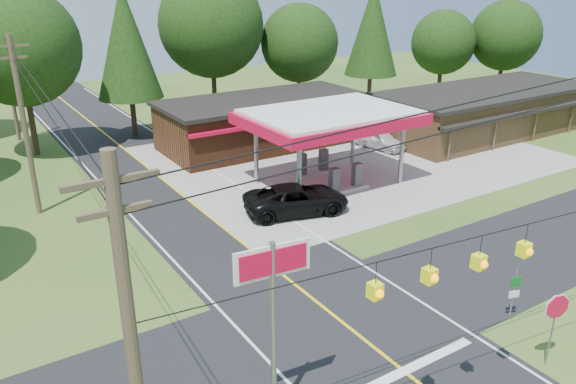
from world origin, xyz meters
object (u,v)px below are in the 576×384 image
sedan_car (380,140)px  gas_canopy (330,120)px  suv_car (296,199)px  big_stop_sign (273,295)px  octagonal_stop_sign (556,312)px

sedan_car → gas_canopy: bearing=-163.5°
suv_car → big_stop_sign: big_stop_sign is taller
suv_car → octagonal_stop_sign: bearing=-164.9°
gas_canopy → big_stop_sign: (-14.00, -16.14, 0.24)m
gas_canopy → suv_car: size_ratio=1.76×
sedan_car → big_stop_sign: size_ratio=0.70×
octagonal_stop_sign → sedan_car: bearing=61.5°
sedan_car → big_stop_sign: 30.06m
gas_canopy → big_stop_sign: bearing=-130.9°
big_stop_sign → octagonal_stop_sign: 10.20m
sedan_car → big_stop_sign: bearing=-147.6°
suv_car → octagonal_stop_sign: size_ratio=2.09×
gas_canopy → suv_car: gas_canopy is taller
suv_car → sedan_car: (12.50, 7.00, -0.10)m
gas_canopy → sedan_car: (8.00, 4.00, -3.53)m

